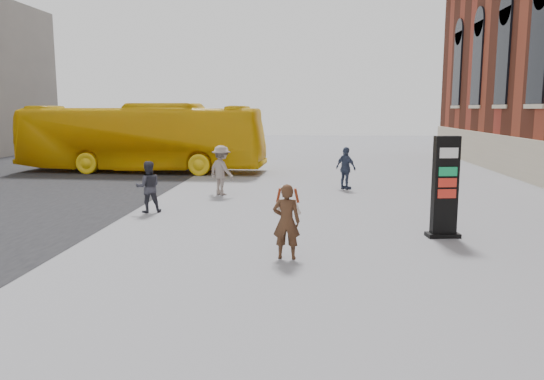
# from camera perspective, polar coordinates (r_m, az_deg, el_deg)

# --- Properties ---
(ground) EXTENTS (100.00, 100.00, 0.00)m
(ground) POSITION_cam_1_polar(r_m,az_deg,el_deg) (11.14, 2.34, -7.27)
(ground) COLOR #9E9EA3
(info_pylon) EXTENTS (0.82, 0.49, 2.44)m
(info_pylon) POSITION_cam_1_polar(r_m,az_deg,el_deg) (13.28, 18.11, 0.29)
(info_pylon) COLOR black
(info_pylon) RESTS_ON ground
(woman) EXTENTS (0.60, 0.55, 1.56)m
(woman) POSITION_cam_1_polar(r_m,az_deg,el_deg) (10.89, 1.56, -3.30)
(woman) COLOR #402618
(woman) RESTS_ON ground
(bus) EXTENTS (11.99, 3.32, 3.31)m
(bus) POSITION_cam_1_polar(r_m,az_deg,el_deg) (26.60, -13.78, 5.48)
(bus) COLOR #E1B20C
(bus) RESTS_ON road
(pedestrian_a) EXTENTS (0.90, 0.80, 1.53)m
(pedestrian_a) POSITION_cam_1_polar(r_m,az_deg,el_deg) (16.16, -13.18, 0.33)
(pedestrian_a) COLOR #31313A
(pedestrian_a) RESTS_ON ground
(pedestrian_b) EXTENTS (1.30, 1.24, 1.77)m
(pedestrian_b) POSITION_cam_1_polar(r_m,az_deg,el_deg) (18.98, -5.46, 2.12)
(pedestrian_b) COLOR gray
(pedestrian_b) RESTS_ON ground
(pedestrian_c) EXTENTS (0.94, 0.96, 1.62)m
(pedestrian_c) POSITION_cam_1_polar(r_m,az_deg,el_deg) (20.43, 7.95, 2.34)
(pedestrian_c) COLOR #343F57
(pedestrian_c) RESTS_ON ground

